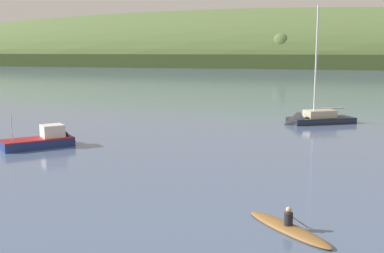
% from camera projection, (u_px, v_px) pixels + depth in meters
% --- Properties ---
extents(far_shoreline_hill, '(601.37, 118.94, 51.86)m').
position_uv_depth(far_shoreline_hill, '(254.00, 64.00, 223.41)').
color(far_shoreline_hill, '#3C4E24').
rests_on(far_shoreline_hill, ground).
extents(sailboat_midwater_white, '(6.81, 5.47, 11.55)m').
position_uv_depth(sailboat_midwater_white, '(313.00, 122.00, 42.73)').
color(sailboat_midwater_white, '#232328').
rests_on(sailboat_midwater_white, ground).
extents(fishing_boat_moored, '(4.50, 4.89, 3.07)m').
position_uv_depth(fishing_boat_moored, '(45.00, 142.00, 32.31)').
color(fishing_boat_moored, navy).
rests_on(fishing_boat_moored, ground).
extents(canoe_with_paddler, '(3.75, 3.45, 1.02)m').
position_uv_depth(canoe_with_paddler, '(288.00, 228.00, 17.29)').
color(canoe_with_paddler, brown).
rests_on(canoe_with_paddler, ground).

